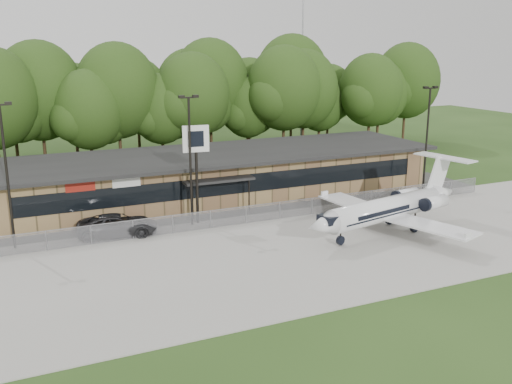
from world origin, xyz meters
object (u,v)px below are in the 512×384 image
terminal (218,174)px  business_jet (391,209)px  suv (118,225)px  pole_sign (196,149)px

terminal → business_jet: business_jet is taller
terminal → business_jet: bearing=-62.1°
terminal → suv: terminal is taller
suv → business_jet: bearing=-101.9°
terminal → pole_sign: bearing=-121.7°
business_jet → suv: size_ratio=2.65×
business_jet → pole_sign: 15.54m
suv → pole_sign: 8.27m
pole_sign → terminal: bearing=64.2°
pole_sign → business_jet: bearing=-27.2°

